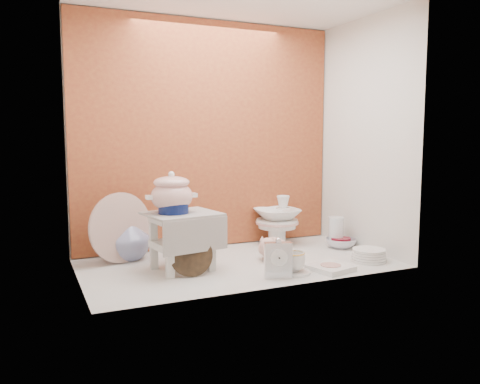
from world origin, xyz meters
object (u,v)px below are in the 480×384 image
object	(u,v)px
blue_white_vase	(128,237)
mantel_clock	(278,258)
step_stool	(182,241)
dinner_plate_stack	(369,255)
soup_tureen	(172,192)
floral_platter	(121,228)
crystal_bowl	(341,243)
plush_pig	(273,247)
porcelain_tower	(277,220)
gold_rim_teacup	(293,261)

from	to	relation	value
blue_white_vase	mantel_clock	bearing A→B (deg)	-48.04
step_stool	dinner_plate_stack	size ratio (longest dim) A/B	1.82
soup_tureen	step_stool	bearing A→B (deg)	-24.91
floral_platter	mantel_clock	size ratio (longest dim) A/B	1.98
mantel_clock	crystal_bowl	bearing A→B (deg)	50.49
soup_tureen	dinner_plate_stack	distance (m)	1.23
mantel_clock	plush_pig	distance (m)	0.40
mantel_clock	dinner_plate_stack	world-z (taller)	mantel_clock
dinner_plate_stack	porcelain_tower	distance (m)	0.69
soup_tureen	crystal_bowl	bearing A→B (deg)	2.68
mantel_clock	crystal_bowl	distance (m)	0.84
step_stool	crystal_bowl	distance (m)	1.14
step_stool	blue_white_vase	distance (m)	0.42
gold_rim_teacup	crystal_bowl	bearing A→B (deg)	33.38
dinner_plate_stack	crystal_bowl	world-z (taller)	dinner_plate_stack
floral_platter	porcelain_tower	xyz separation A→B (m)	(1.06, 0.04, -0.04)
soup_tureen	gold_rim_teacup	world-z (taller)	soup_tureen
soup_tureen	dinner_plate_stack	bearing A→B (deg)	-15.03
gold_rim_teacup	blue_white_vase	bearing A→B (deg)	138.39
step_stool	soup_tureen	bearing A→B (deg)	145.79
porcelain_tower	soup_tureen	bearing A→B (deg)	-159.48
soup_tureen	dinner_plate_stack	xyz separation A→B (m)	(1.13, -0.30, -0.40)
porcelain_tower	blue_white_vase	bearing A→B (deg)	178.86
step_stool	floral_platter	bearing A→B (deg)	123.97
blue_white_vase	porcelain_tower	bearing A→B (deg)	-1.14
gold_rim_teacup	porcelain_tower	size ratio (longest dim) A/B	0.40
plush_pig	soup_tureen	bearing A→B (deg)	160.05
plush_pig	porcelain_tower	size ratio (longest dim) A/B	0.70
plush_pig	dinner_plate_stack	xyz separation A→B (m)	(0.50, -0.28, -0.03)
floral_platter	blue_white_vase	xyz separation A→B (m)	(0.05, 0.06, -0.07)
mantel_clock	crystal_bowl	world-z (taller)	mantel_clock
soup_tureen	porcelain_tower	bearing A→B (deg)	20.52
blue_white_vase	mantel_clock	distance (m)	0.96
soup_tureen	mantel_clock	distance (m)	0.69
mantel_clock	gold_rim_teacup	xyz separation A→B (m)	(0.12, 0.04, -0.04)
step_stool	gold_rim_teacup	bearing A→B (deg)	-40.36
blue_white_vase	crystal_bowl	distance (m)	1.39
mantel_clock	plush_pig	bearing A→B (deg)	85.14
crystal_bowl	dinner_plate_stack	bearing A→B (deg)	-98.74
floral_platter	porcelain_tower	size ratio (longest dim) A/B	1.22
step_stool	porcelain_tower	xyz separation A→B (m)	(0.78, 0.33, 0.01)
floral_platter	gold_rim_teacup	distance (m)	1.03
step_stool	plush_pig	size ratio (longest dim) A/B	1.59
blue_white_vase	plush_pig	xyz separation A→B (m)	(0.80, -0.35, -0.07)
plush_pig	gold_rim_teacup	world-z (taller)	plush_pig
step_stool	soup_tureen	size ratio (longest dim) A/B	1.40
step_stool	crystal_bowl	bearing A→B (deg)	-5.33
floral_platter	dinner_plate_stack	world-z (taller)	floral_platter
step_stool	crystal_bowl	xyz separation A→B (m)	(1.13, 0.08, -0.13)
plush_pig	gold_rim_teacup	bearing A→B (deg)	-116.24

